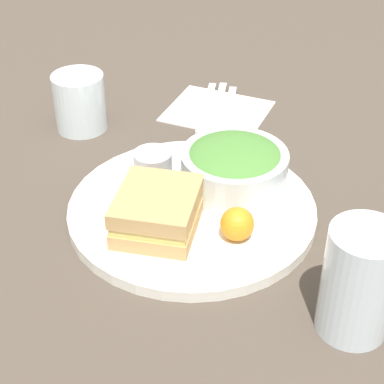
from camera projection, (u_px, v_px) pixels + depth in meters
The scene contains 12 objects.
ground_plane at pixel (192, 214), 0.81m from camera, with size 4.00×4.00×0.00m, color #4C4238.
plate at pixel (192, 210), 0.81m from camera, with size 0.31×0.31×0.02m, color white.
sandwich at pixel (157, 211), 0.75m from camera, with size 0.12×0.11×0.05m.
salad_bowl at pixel (234, 165), 0.82m from camera, with size 0.14×0.14×0.06m.
dressing_cup at pixel (153, 166), 0.84m from camera, with size 0.05×0.05×0.04m, color #B7B7BC.
orange_wedge at pixel (237, 224), 0.74m from camera, with size 0.04×0.04×0.04m, color orange.
drink_glass at pixel (359, 282), 0.63m from camera, with size 0.07×0.07×0.12m, color silver.
napkin at pixel (217, 111), 1.03m from camera, with size 0.13×0.15×0.00m, color white.
fork at pixel (206, 107), 1.03m from camera, with size 0.17×0.01×0.01m, color silver.
knife at pixel (217, 108), 1.03m from camera, with size 0.18×0.01×0.01m, color silver.
spoon at pixel (229, 109), 1.03m from camera, with size 0.15×0.01×0.01m, color silver.
water_glass at pixel (80, 102), 0.97m from camera, with size 0.08×0.08×0.09m, color silver.
Camera 1 is at (0.59, 0.25, 0.50)m, focal length 60.00 mm.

